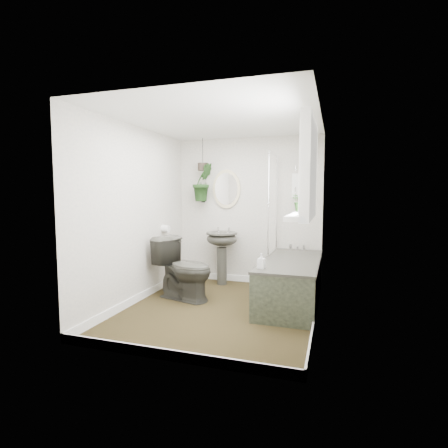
% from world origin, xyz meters
% --- Properties ---
extents(floor, '(2.30, 2.80, 0.02)m').
position_xyz_m(floor, '(0.00, 0.00, -0.01)').
color(floor, black).
rests_on(floor, ground).
extents(ceiling, '(2.30, 2.80, 0.02)m').
position_xyz_m(ceiling, '(0.00, 0.00, 2.31)').
color(ceiling, white).
rests_on(ceiling, ground).
extents(wall_back, '(2.30, 0.02, 2.30)m').
position_xyz_m(wall_back, '(0.00, 1.41, 1.15)').
color(wall_back, beige).
rests_on(wall_back, ground).
extents(wall_front, '(2.30, 0.02, 2.30)m').
position_xyz_m(wall_front, '(0.00, -1.41, 1.15)').
color(wall_front, beige).
rests_on(wall_front, ground).
extents(wall_left, '(0.02, 2.80, 2.30)m').
position_xyz_m(wall_left, '(-1.16, 0.00, 1.15)').
color(wall_left, beige).
rests_on(wall_left, ground).
extents(wall_right, '(0.02, 2.80, 2.30)m').
position_xyz_m(wall_right, '(1.16, 0.00, 1.15)').
color(wall_right, beige).
rests_on(wall_right, ground).
extents(skirting, '(2.30, 2.80, 0.10)m').
position_xyz_m(skirting, '(0.00, 0.00, 0.05)').
color(skirting, white).
rests_on(skirting, floor).
extents(bathtub, '(0.72, 1.72, 0.58)m').
position_xyz_m(bathtub, '(0.80, 0.50, 0.29)').
color(bathtub, '#33332C').
rests_on(bathtub, floor).
extents(bath_screen, '(0.04, 0.72, 1.40)m').
position_xyz_m(bath_screen, '(0.47, 0.99, 1.28)').
color(bath_screen, silver).
rests_on(bath_screen, bathtub).
extents(shower_box, '(0.20, 0.10, 0.35)m').
position_xyz_m(shower_box, '(0.80, 1.34, 1.55)').
color(shower_box, white).
rests_on(shower_box, wall_back).
extents(oval_mirror, '(0.46, 0.03, 0.62)m').
position_xyz_m(oval_mirror, '(-0.35, 1.37, 1.50)').
color(oval_mirror, beige).
rests_on(oval_mirror, wall_back).
extents(wall_sconce, '(0.04, 0.04, 0.22)m').
position_xyz_m(wall_sconce, '(-0.75, 1.36, 1.40)').
color(wall_sconce, black).
rests_on(wall_sconce, wall_back).
extents(toilet_roll_holder, '(0.11, 0.11, 0.11)m').
position_xyz_m(toilet_roll_holder, '(-1.10, 0.70, 0.90)').
color(toilet_roll_holder, white).
rests_on(toilet_roll_holder, wall_left).
extents(window_recess, '(0.08, 1.00, 0.90)m').
position_xyz_m(window_recess, '(1.09, -0.70, 1.65)').
color(window_recess, white).
rests_on(window_recess, wall_right).
extents(window_sill, '(0.18, 1.00, 0.04)m').
position_xyz_m(window_sill, '(1.02, -0.70, 1.23)').
color(window_sill, white).
rests_on(window_sill, wall_right).
extents(window_blinds, '(0.01, 0.86, 0.76)m').
position_xyz_m(window_blinds, '(1.04, -0.70, 1.65)').
color(window_blinds, white).
rests_on(window_blinds, wall_right).
extents(toilet, '(0.92, 0.67, 0.84)m').
position_xyz_m(toilet, '(-0.60, 0.26, 0.42)').
color(toilet, '#33332C').
rests_on(toilet, floor).
extents(pedestal_sink, '(0.49, 0.42, 0.83)m').
position_xyz_m(pedestal_sink, '(-0.35, 1.14, 0.41)').
color(pedestal_sink, '#33332C').
rests_on(pedestal_sink, floor).
extents(sill_plant, '(0.24, 0.21, 0.23)m').
position_xyz_m(sill_plant, '(1.00, -0.40, 1.36)').
color(sill_plant, black).
rests_on(sill_plant, window_sill).
extents(hanging_plant, '(0.42, 0.43, 0.61)m').
position_xyz_m(hanging_plant, '(-0.70, 1.23, 1.61)').
color(hanging_plant, black).
rests_on(hanging_plant, ceiling).
extents(soap_bottle, '(0.09, 0.09, 0.17)m').
position_xyz_m(soap_bottle, '(0.54, -0.12, 0.67)').
color(soap_bottle, black).
rests_on(soap_bottle, bathtub).
extents(hanging_pot, '(0.16, 0.16, 0.12)m').
position_xyz_m(hanging_pot, '(-0.70, 1.23, 1.85)').
color(hanging_pot, '#312820').
rests_on(hanging_pot, ceiling).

